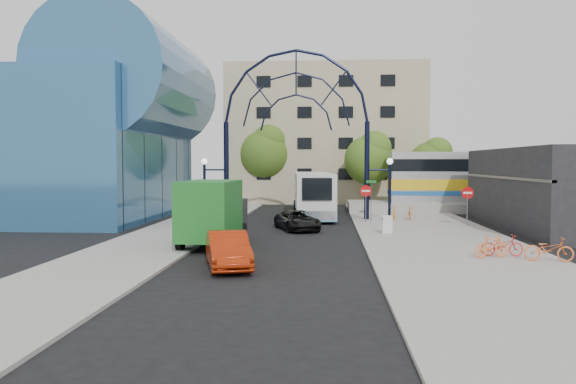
# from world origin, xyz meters

# --- Properties ---
(ground) EXTENTS (120.00, 120.00, 0.00)m
(ground) POSITION_xyz_m (0.00, 0.00, 0.00)
(ground) COLOR black
(ground) RESTS_ON ground
(sidewalk_east) EXTENTS (8.00, 56.00, 0.12)m
(sidewalk_east) POSITION_xyz_m (8.00, 4.00, 0.06)
(sidewalk_east) COLOR gray
(sidewalk_east) RESTS_ON ground
(plaza_west) EXTENTS (5.00, 50.00, 0.12)m
(plaza_west) POSITION_xyz_m (-6.50, 6.00, 0.06)
(plaza_west) COLOR gray
(plaza_west) RESTS_ON ground
(gateway_arch) EXTENTS (13.64, 0.44, 12.10)m
(gateway_arch) POSITION_xyz_m (0.00, 14.00, 8.56)
(gateway_arch) COLOR black
(gateway_arch) RESTS_ON ground
(stop_sign) EXTENTS (0.80, 0.07, 2.50)m
(stop_sign) POSITION_xyz_m (4.80, 12.00, 1.99)
(stop_sign) COLOR slate
(stop_sign) RESTS_ON sidewalk_east
(do_not_enter_sign) EXTENTS (0.76, 0.07, 2.48)m
(do_not_enter_sign) POSITION_xyz_m (11.00, 10.00, 1.98)
(do_not_enter_sign) COLOR slate
(do_not_enter_sign) RESTS_ON sidewalk_east
(street_name_sign) EXTENTS (0.70, 0.70, 2.80)m
(street_name_sign) POSITION_xyz_m (5.20, 12.60, 2.13)
(street_name_sign) COLOR slate
(street_name_sign) RESTS_ON sidewalk_east
(sandwich_board) EXTENTS (0.55, 0.61, 0.99)m
(sandwich_board) POSITION_xyz_m (5.60, 5.98, 0.74)
(sandwich_board) COLOR white
(sandwich_board) RESTS_ON sidewalk_east
(transit_hall) EXTENTS (16.50, 18.00, 14.50)m
(transit_hall) POSITION_xyz_m (-15.30, 15.00, 6.70)
(transit_hall) COLOR #2F6392
(transit_hall) RESTS_ON ground
(commercial_block_east) EXTENTS (6.00, 16.00, 5.00)m
(commercial_block_east) POSITION_xyz_m (16.00, 10.00, 2.50)
(commercial_block_east) COLOR black
(commercial_block_east) RESTS_ON ground
(apartment_block) EXTENTS (20.00, 12.10, 14.00)m
(apartment_block) POSITION_xyz_m (2.00, 34.97, 7.00)
(apartment_block) COLOR tan
(apartment_block) RESTS_ON ground
(train_platform) EXTENTS (32.00, 5.00, 0.80)m
(train_platform) POSITION_xyz_m (20.00, 22.00, 0.40)
(train_platform) COLOR gray
(train_platform) RESTS_ON ground
(train_car) EXTENTS (25.10, 3.05, 4.20)m
(train_car) POSITION_xyz_m (20.00, 22.00, 2.90)
(train_car) COLOR #B7B7BC
(train_car) RESTS_ON train_platform
(tree_north_a) EXTENTS (4.48, 4.48, 7.00)m
(tree_north_a) POSITION_xyz_m (6.12, 25.93, 4.61)
(tree_north_a) COLOR #382314
(tree_north_a) RESTS_ON ground
(tree_north_b) EXTENTS (5.12, 5.12, 8.00)m
(tree_north_b) POSITION_xyz_m (-3.88, 29.93, 5.27)
(tree_north_b) COLOR #382314
(tree_north_b) RESTS_ON ground
(tree_north_c) EXTENTS (4.16, 4.16, 6.50)m
(tree_north_c) POSITION_xyz_m (12.12, 27.93, 4.28)
(tree_north_c) COLOR #382314
(tree_north_c) RESTS_ON ground
(city_bus) EXTENTS (3.52, 12.27, 3.33)m
(city_bus) POSITION_xyz_m (1.14, 16.97, 1.74)
(city_bus) COLOR silver
(city_bus) RESTS_ON ground
(green_truck) EXTENTS (2.64, 6.49, 3.25)m
(green_truck) POSITION_xyz_m (-3.38, 1.55, 1.62)
(green_truck) COLOR black
(green_truck) RESTS_ON ground
(black_suv) EXTENTS (3.36, 4.75, 1.20)m
(black_suv) POSITION_xyz_m (0.40, 8.13, 0.60)
(black_suv) COLOR black
(black_suv) RESTS_ON ground
(red_sedan) EXTENTS (2.61, 4.57, 1.42)m
(red_sedan) POSITION_xyz_m (-1.65, -4.27, 0.71)
(red_sedan) COLOR #A12509
(red_sedan) RESTS_ON ground
(bike_near_a) EXTENTS (0.85, 1.95, 1.00)m
(bike_near_a) POSITION_xyz_m (8.04, 14.00, 0.62)
(bike_near_a) COLOR orange
(bike_near_a) RESTS_ON sidewalk_east
(bike_near_b) EXTENTS (0.75, 1.71, 0.99)m
(bike_near_b) POSITION_xyz_m (6.86, 13.51, 0.62)
(bike_near_b) COLOR orange
(bike_near_b) RESTS_ON sidewalk_east
(bike_far_a) EXTENTS (1.77, 0.64, 0.92)m
(bike_far_a) POSITION_xyz_m (9.67, -1.44, 0.58)
(bike_far_a) COLOR red
(bike_far_a) RESTS_ON sidewalk_east
(bike_far_b) EXTENTS (1.69, 0.97, 0.98)m
(bike_far_b) POSITION_xyz_m (9.11, -1.85, 0.61)
(bike_far_b) COLOR orange
(bike_far_b) RESTS_ON sidewalk_east
(bike_far_c) EXTENTS (1.97, 0.98, 0.99)m
(bike_far_c) POSITION_xyz_m (11.17, -2.59, 0.62)
(bike_far_c) COLOR orange
(bike_far_c) RESTS_ON sidewalk_east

